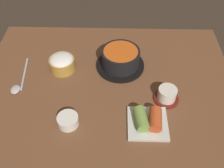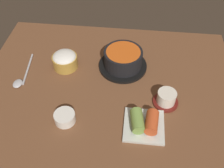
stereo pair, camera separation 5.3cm
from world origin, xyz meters
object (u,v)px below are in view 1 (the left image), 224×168
(kimchi_plate, at_px, (148,121))
(tea_cup_with_saucer, at_px, (167,95))
(side_bowl_near, at_px, (68,120))
(spoon, at_px, (19,84))
(rice_bowl, at_px, (62,63))
(stone_pot, at_px, (120,59))

(kimchi_plate, bearing_deg, tea_cup_with_saucer, 55.89)
(side_bowl_near, distance_m, spoon, 0.28)
(side_bowl_near, xyz_separation_m, spoon, (-0.22, 0.17, -0.01))
(rice_bowl, distance_m, side_bowl_near, 0.27)
(tea_cup_with_saucer, bearing_deg, spoon, 174.02)
(stone_pot, xyz_separation_m, rice_bowl, (-0.24, -0.02, -0.00))
(side_bowl_near, bearing_deg, stone_pot, 58.95)
(stone_pot, relative_size, kimchi_plate, 1.46)
(stone_pot, relative_size, spoon, 0.99)
(rice_bowl, xyz_separation_m, spoon, (-0.16, -0.09, -0.03))
(spoon, bearing_deg, kimchi_plate, -19.28)
(stone_pot, relative_size, tea_cup_with_saucer, 2.15)
(rice_bowl, relative_size, tea_cup_with_saucer, 1.11)
(stone_pot, height_order, tea_cup_with_saucer, stone_pot)
(rice_bowl, distance_m, spoon, 0.18)
(stone_pot, bearing_deg, rice_bowl, -174.40)
(rice_bowl, distance_m, kimchi_plate, 0.42)
(stone_pot, relative_size, rice_bowl, 1.95)
(stone_pot, relative_size, side_bowl_near, 2.76)
(stone_pot, bearing_deg, kimchi_plate, -71.76)
(kimchi_plate, height_order, spoon, kimchi_plate)
(tea_cup_with_saucer, distance_m, side_bowl_near, 0.36)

